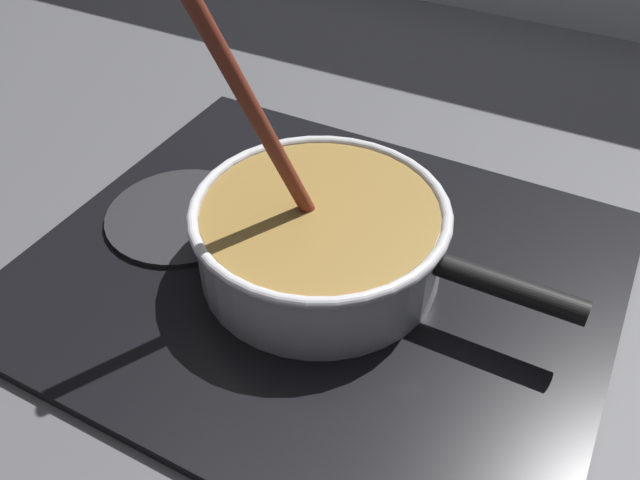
# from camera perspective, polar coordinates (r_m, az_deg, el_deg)

# --- Properties ---
(ground) EXTENTS (2.40, 1.60, 0.04)m
(ground) POSITION_cam_1_polar(r_m,az_deg,el_deg) (0.67, -7.08, -5.93)
(ground) COLOR #4C4C51
(hob_plate) EXTENTS (0.56, 0.48, 0.01)m
(hob_plate) POSITION_cam_1_polar(r_m,az_deg,el_deg) (0.66, 0.00, -2.77)
(hob_plate) COLOR black
(hob_plate) RESTS_ON ground
(burner_ring) EXTENTS (0.18, 0.18, 0.01)m
(burner_ring) POSITION_cam_1_polar(r_m,az_deg,el_deg) (0.66, 0.00, -2.14)
(burner_ring) COLOR #592D0C
(burner_ring) RESTS_ON hob_plate
(spare_burner) EXTENTS (0.16, 0.16, 0.01)m
(spare_burner) POSITION_cam_1_polar(r_m,az_deg,el_deg) (0.73, -11.83, 2.11)
(spare_burner) COLOR #262628
(spare_burner) RESTS_ON hob_plate
(cooking_pan) EXTENTS (0.37, 0.25, 0.29)m
(cooking_pan) POSITION_cam_1_polar(r_m,az_deg,el_deg) (0.63, 0.09, 0.34)
(cooking_pan) COLOR silver
(cooking_pan) RESTS_ON hob_plate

